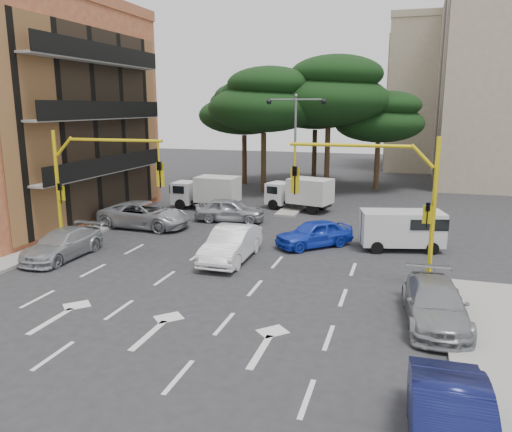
{
  "coord_description": "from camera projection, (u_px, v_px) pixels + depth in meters",
  "views": [
    {
      "loc": [
        7.53,
        -18.0,
        7.11
      ],
      "look_at": [
        0.25,
        5.87,
        1.6
      ],
      "focal_mm": 35.0,
      "sensor_mm": 36.0,
      "label": 1
    }
  ],
  "objects": [
    {
      "name": "ground",
      "position": [
        209.0,
        283.0,
        20.49
      ],
      "size": [
        120.0,
        120.0,
        0.0
      ],
      "primitive_type": "plane",
      "color": "#28282B",
      "rests_on": "ground"
    },
    {
      "name": "median_strip",
      "position": [
        294.0,
        207.0,
        35.42
      ],
      "size": [
        1.4,
        6.0,
        0.15
      ],
      "primitive_type": "cube",
      "color": "gray",
      "rests_on": "ground"
    },
    {
      "name": "apartment_beige_far",
      "position": [
        462.0,
        95.0,
        56.1
      ],
      "size": [
        16.2,
        12.15,
        16.7
      ],
      "color": "tan",
      "rests_on": "ground"
    },
    {
      "name": "pine_left_near",
      "position": [
        264.0,
        100.0,
        40.48
      ],
      "size": [
        9.15,
        9.15,
        10.23
      ],
      "color": "#382616",
      "rests_on": "ground"
    },
    {
      "name": "pine_center",
      "position": [
        330.0,
        91.0,
        40.78
      ],
      "size": [
        9.98,
        9.98,
        11.16
      ],
      "color": "#382616",
      "rests_on": "ground"
    },
    {
      "name": "pine_left_far",
      "position": [
        245.0,
        108.0,
        45.22
      ],
      "size": [
        8.32,
        8.32,
        9.3
      ],
      "color": "#382616",
      "rests_on": "ground"
    },
    {
      "name": "pine_right",
      "position": [
        380.0,
        117.0,
        41.95
      ],
      "size": [
        7.49,
        7.49,
        8.37
      ],
      "color": "#382616",
      "rests_on": "ground"
    },
    {
      "name": "pine_back",
      "position": [
        316.0,
        101.0,
        46.17
      ],
      "size": [
        9.15,
        9.15,
        10.23
      ],
      "color": "#382616",
      "rests_on": "ground"
    },
    {
      "name": "signal_mast_right",
      "position": [
        387.0,
        190.0,
        19.57
      ],
      "size": [
        5.79,
        0.37,
        6.0
      ],
      "color": "yellow",
      "rests_on": "ground"
    },
    {
      "name": "signal_mast_left",
      "position": [
        89.0,
        176.0,
        23.45
      ],
      "size": [
        5.79,
        0.37,
        6.0
      ],
      "color": "yellow",
      "rests_on": "ground"
    },
    {
      "name": "street_lamp_center",
      "position": [
        295.0,
        131.0,
        34.26
      ],
      "size": [
        4.16,
        0.36,
        7.77
      ],
      "color": "slate",
      "rests_on": "median_strip"
    },
    {
      "name": "car_white_hatch",
      "position": [
        231.0,
        244.0,
        23.35
      ],
      "size": [
        1.71,
        4.83,
        1.59
      ],
      "primitive_type": "imported",
      "rotation": [
        0.0,
        0.0,
        0.01
      ],
      "color": "white",
      "rests_on": "ground"
    },
    {
      "name": "car_blue_compact",
      "position": [
        314.0,
        233.0,
        25.66
      ],
      "size": [
        4.12,
        4.01,
        1.4
      ],
      "primitive_type": "imported",
      "rotation": [
        0.0,
        0.0,
        -0.82
      ],
      "color": "#1734C2",
      "rests_on": "ground"
    },
    {
      "name": "car_silver_wagon",
      "position": [
        62.0,
        244.0,
        23.77
      ],
      "size": [
        1.97,
        4.68,
        1.35
      ],
      "primitive_type": "imported",
      "rotation": [
        0.0,
        0.0,
        -0.02
      ],
      "color": "#A9ACB1",
      "rests_on": "ground"
    },
    {
      "name": "car_silver_cross_a",
      "position": [
        145.0,
        215.0,
        29.72
      ],
      "size": [
        5.65,
        2.77,
        1.54
      ],
      "primitive_type": "imported",
      "rotation": [
        0.0,
        0.0,
        1.53
      ],
      "color": "#A7A9AF",
      "rests_on": "ground"
    },
    {
      "name": "car_silver_cross_b",
      "position": [
        230.0,
        210.0,
        31.28
      ],
      "size": [
        4.51,
        2.24,
        1.48
      ],
      "primitive_type": "imported",
      "rotation": [
        0.0,
        0.0,
        1.69
      ],
      "color": "#AAACB3",
      "rests_on": "ground"
    },
    {
      "name": "car_navy_parked",
      "position": [
        451.0,
        427.0,
        10.08
      ],
      "size": [
        1.72,
        4.62,
        1.51
      ],
      "primitive_type": "imported",
      "rotation": [
        0.0,
        0.0,
        0.03
      ],
      "color": "#0C1140",
      "rests_on": "ground"
    },
    {
      "name": "car_silver_parked",
      "position": [
        435.0,
        304.0,
        16.57
      ],
      "size": [
        2.33,
        4.9,
        1.38
      ],
      "primitive_type": "imported",
      "rotation": [
        0.0,
        0.0,
        0.09
      ],
      "color": "gray",
      "rests_on": "ground"
    },
    {
      "name": "van_white",
      "position": [
        401.0,
        230.0,
        25.11
      ],
      "size": [
        4.34,
        2.74,
        2.01
      ],
      "primitive_type": null,
      "rotation": [
        0.0,
        0.0,
        -1.32
      ],
      "color": "silver",
      "rests_on": "ground"
    },
    {
      "name": "box_truck_a",
      "position": [
        206.0,
        193.0,
        34.98
      ],
      "size": [
        4.79,
        2.07,
        2.34
      ],
      "primitive_type": null,
      "rotation": [
        0.0,
        0.0,
        1.56
      ],
      "color": "silver",
      "rests_on": "ground"
    },
    {
      "name": "box_truck_b",
      "position": [
        299.0,
        194.0,
        34.59
      ],
      "size": [
        4.99,
        3.1,
        2.28
      ],
      "primitive_type": null,
      "rotation": [
        0.0,
        0.0,
        1.3
      ],
      "color": "white",
      "rests_on": "ground"
    }
  ]
}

